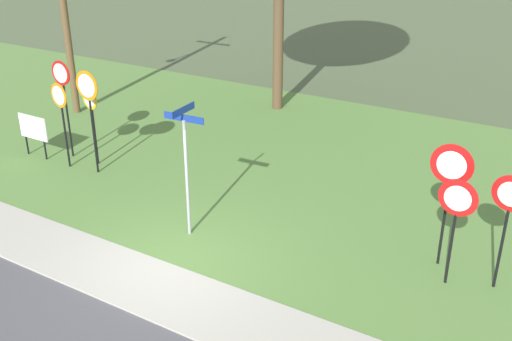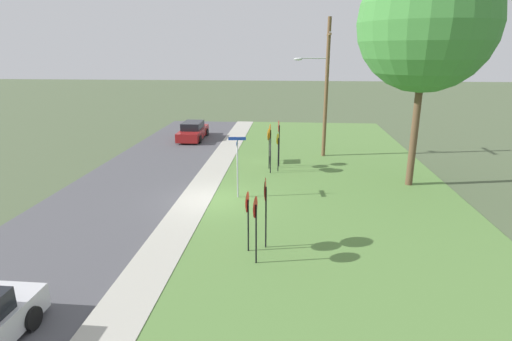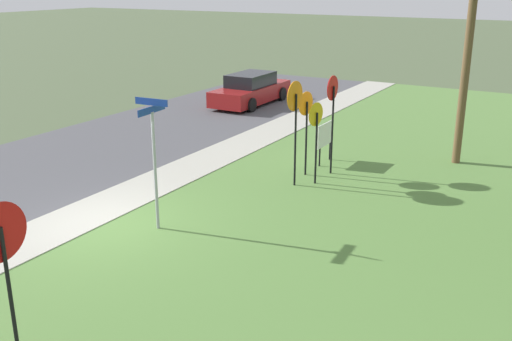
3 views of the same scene
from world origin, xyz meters
TOP-DOWN VIEW (x-y plane):
  - ground_plane at (0.00, 0.00)m, footprint 160.00×160.00m
  - sidewalk_strip at (0.00, -0.80)m, footprint 44.00×1.60m
  - grass_median at (0.00, 6.00)m, footprint 44.00×12.00m
  - stop_sign_near_left at (-5.58, 2.41)m, footprint 0.67×0.13m
  - stop_sign_near_right at (-4.62, 2.54)m, footprint 0.79×0.11m
  - stop_sign_far_left at (-6.07, 2.99)m, footprint 0.69×0.10m
  - stop_sign_far_center at (-5.03, 2.97)m, footprint 0.63×0.14m
  - yield_sign_near_left at (4.62, 2.84)m, footprint 0.84×0.10m
  - street_name_post at (-0.46, 1.21)m, footprint 0.96×0.82m
  - utility_pole at (-8.97, 5.78)m, footprint 2.10×2.28m
  - notice_board at (-6.92, 2.45)m, footprint 1.10×0.05m
  - parked_hatchback_near at (-13.62, -4.11)m, footprint 4.68×1.94m

SIDE VIEW (x-z plane):
  - ground_plane at x=0.00m, z-range 0.00..0.00m
  - grass_median at x=0.00m, z-range 0.00..0.04m
  - sidewalk_strip at x=0.00m, z-range 0.00..0.06m
  - parked_hatchback_near at x=-13.62m, z-range -0.05..1.34m
  - notice_board at x=-6.92m, z-range 0.25..1.50m
  - stop_sign_far_center at x=-5.03m, z-range 0.53..2.78m
  - stop_sign_near_left at x=-5.58m, z-range 0.57..2.98m
  - street_name_post at x=-0.46m, z-range 0.32..3.29m
  - yield_sign_near_left at x=4.62m, z-range 0.71..3.34m
  - stop_sign_far_left at x=-6.07m, z-range 0.67..3.50m
  - stop_sign_near_right at x=-4.62m, z-range 0.71..3.56m
  - utility_pole at x=-8.97m, z-range 0.39..9.21m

